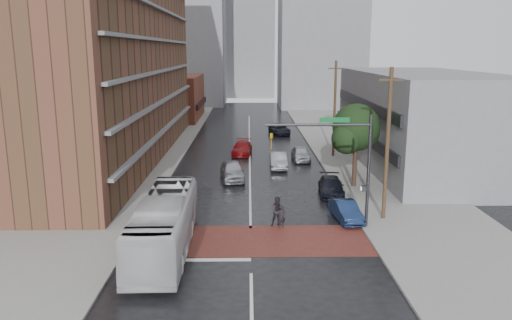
{
  "coord_description": "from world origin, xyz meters",
  "views": [
    {
      "loc": [
        -0.11,
        -27.29,
        11.01
      ],
      "look_at": [
        0.41,
        6.76,
        3.5
      ],
      "focal_mm": 35.0,
      "sensor_mm": 36.0,
      "label": 1
    }
  ],
  "objects_px": {
    "car_parked_near": "(346,211)",
    "car_parked_mid": "(331,186)",
    "pedestrian_a": "(282,216)",
    "car_travel_c": "(242,148)",
    "car_travel_b": "(278,161)",
    "car_parked_far": "(301,154)",
    "transit_bus": "(164,224)",
    "pedestrian_b": "(278,212)",
    "car_travel_a": "(232,171)",
    "suv_travel": "(279,129)"
  },
  "relations": [
    {
      "from": "pedestrian_a",
      "to": "car_travel_b",
      "type": "height_order",
      "value": "pedestrian_a"
    },
    {
      "from": "transit_bus",
      "to": "car_travel_b",
      "type": "relative_size",
      "value": 2.58
    },
    {
      "from": "pedestrian_a",
      "to": "car_parked_mid",
      "type": "height_order",
      "value": "pedestrian_a"
    },
    {
      "from": "car_travel_a",
      "to": "car_parked_mid",
      "type": "bearing_deg",
      "value": -37.88
    },
    {
      "from": "car_parked_near",
      "to": "car_parked_mid",
      "type": "bearing_deg",
      "value": 82.82
    },
    {
      "from": "suv_travel",
      "to": "car_travel_b",
      "type": "bearing_deg",
      "value": -99.97
    },
    {
      "from": "car_parked_far",
      "to": "car_parked_mid",
      "type": "bearing_deg",
      "value": -86.21
    },
    {
      "from": "pedestrian_a",
      "to": "car_parked_far",
      "type": "bearing_deg",
      "value": 56.81
    },
    {
      "from": "suv_travel",
      "to": "car_parked_mid",
      "type": "distance_m",
      "value": 28.59
    },
    {
      "from": "car_travel_a",
      "to": "car_parked_near",
      "type": "distance_m",
      "value": 13.26
    },
    {
      "from": "suv_travel",
      "to": "pedestrian_b",
      "type": "bearing_deg",
      "value": -99.83
    },
    {
      "from": "pedestrian_a",
      "to": "car_travel_c",
      "type": "bearing_deg",
      "value": 73.15
    },
    {
      "from": "car_travel_c",
      "to": "car_parked_mid",
      "type": "height_order",
      "value": "car_travel_c"
    },
    {
      "from": "pedestrian_a",
      "to": "car_travel_a",
      "type": "distance_m",
      "value": 12.49
    },
    {
      "from": "transit_bus",
      "to": "car_travel_b",
      "type": "xyz_separation_m",
      "value": [
        7.52,
        20.01,
        -0.86
      ]
    },
    {
      "from": "car_travel_c",
      "to": "suv_travel",
      "type": "xyz_separation_m",
      "value": [
        4.82,
        13.14,
        0.01
      ]
    },
    {
      "from": "pedestrian_a",
      "to": "car_parked_near",
      "type": "distance_m",
      "value": 4.52
    },
    {
      "from": "transit_bus",
      "to": "car_travel_c",
      "type": "bearing_deg",
      "value": 80.52
    },
    {
      "from": "car_travel_a",
      "to": "car_travel_c",
      "type": "xyz_separation_m",
      "value": [
        0.73,
        10.67,
        -0.11
      ]
    },
    {
      "from": "car_parked_mid",
      "to": "pedestrian_a",
      "type": "bearing_deg",
      "value": -115.69
    },
    {
      "from": "car_travel_a",
      "to": "pedestrian_a",
      "type": "bearing_deg",
      "value": -80.7
    },
    {
      "from": "car_parked_mid",
      "to": "car_parked_far",
      "type": "relative_size",
      "value": 1.08
    },
    {
      "from": "car_parked_far",
      "to": "pedestrian_b",
      "type": "bearing_deg",
      "value": -101.39
    },
    {
      "from": "car_parked_near",
      "to": "car_parked_far",
      "type": "height_order",
      "value": "car_parked_far"
    },
    {
      "from": "suv_travel",
      "to": "transit_bus",
      "type": "bearing_deg",
      "value": -108.76
    },
    {
      "from": "car_parked_near",
      "to": "suv_travel",
      "type": "bearing_deg",
      "value": 86.62
    },
    {
      "from": "car_travel_b",
      "to": "car_parked_far",
      "type": "xyz_separation_m",
      "value": [
        2.47,
        3.34,
        -0.0
      ]
    },
    {
      "from": "car_travel_a",
      "to": "suv_travel",
      "type": "xyz_separation_m",
      "value": [
        5.55,
        23.81,
        -0.1
      ]
    },
    {
      "from": "car_travel_a",
      "to": "car_parked_near",
      "type": "height_order",
      "value": "car_travel_a"
    },
    {
      "from": "car_travel_c",
      "to": "pedestrian_a",
      "type": "bearing_deg",
      "value": -78.35
    },
    {
      "from": "car_travel_b",
      "to": "car_parked_far",
      "type": "bearing_deg",
      "value": 53.45
    },
    {
      "from": "pedestrian_b",
      "to": "suv_travel",
      "type": "height_order",
      "value": "pedestrian_b"
    },
    {
      "from": "pedestrian_a",
      "to": "car_travel_b",
      "type": "distance_m",
      "value": 16.33
    },
    {
      "from": "car_travel_c",
      "to": "car_parked_far",
      "type": "relative_size",
      "value": 1.14
    },
    {
      "from": "pedestrian_a",
      "to": "pedestrian_b",
      "type": "relative_size",
      "value": 0.76
    },
    {
      "from": "pedestrian_b",
      "to": "car_travel_c",
      "type": "relative_size",
      "value": 0.39
    },
    {
      "from": "suv_travel",
      "to": "car_travel_a",
      "type": "bearing_deg",
      "value": -109.32
    },
    {
      "from": "transit_bus",
      "to": "car_parked_mid",
      "type": "height_order",
      "value": "transit_bus"
    },
    {
      "from": "car_travel_c",
      "to": "suv_travel",
      "type": "height_order",
      "value": "suv_travel"
    },
    {
      "from": "car_travel_b",
      "to": "car_travel_c",
      "type": "bearing_deg",
      "value": 119.14
    },
    {
      "from": "transit_bus",
      "to": "pedestrian_b",
      "type": "distance_m",
      "value": 7.7
    },
    {
      "from": "pedestrian_b",
      "to": "car_parked_far",
      "type": "xyz_separation_m",
      "value": [
        3.44,
        19.34,
        -0.24
      ]
    },
    {
      "from": "car_parked_mid",
      "to": "car_parked_near",
      "type": "bearing_deg",
      "value": -85.03
    },
    {
      "from": "car_parked_near",
      "to": "car_parked_mid",
      "type": "xyz_separation_m",
      "value": [
        0.0,
        6.0,
        0.02
      ]
    },
    {
      "from": "transit_bus",
      "to": "car_parked_near",
      "type": "xyz_separation_m",
      "value": [
        11.09,
        5.0,
        -0.94
      ]
    },
    {
      "from": "pedestrian_b",
      "to": "car_parked_far",
      "type": "distance_m",
      "value": 19.65
    },
    {
      "from": "pedestrian_a",
      "to": "car_parked_mid",
      "type": "bearing_deg",
      "value": 35.48
    },
    {
      "from": "car_travel_a",
      "to": "car_parked_mid",
      "type": "xyz_separation_m",
      "value": [
        7.84,
        -4.69,
        -0.15
      ]
    },
    {
      "from": "transit_bus",
      "to": "pedestrian_b",
      "type": "relative_size",
      "value": 5.92
    },
    {
      "from": "suv_travel",
      "to": "car_parked_near",
      "type": "relative_size",
      "value": 1.31
    }
  ]
}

